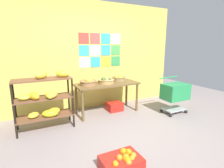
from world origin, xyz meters
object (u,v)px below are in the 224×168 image
at_px(display_table, 107,87).
at_px(shopping_cart, 175,93).
at_px(orange_crate_foreground, 122,163).
at_px(fruit_basket_right, 88,82).
at_px(banana_shelf_unit, 45,97).
at_px(fruit_basket_centre, 118,78).
at_px(fruit_basket_back_left, 106,81).
at_px(produce_crate_under_table, 115,106).

distance_m(display_table, shopping_cart, 1.64).
bearing_deg(orange_crate_foreground, fruit_basket_right, 83.52).
distance_m(banana_shelf_unit, display_table, 1.47).
height_order(fruit_basket_right, orange_crate_foreground, fruit_basket_right).
bearing_deg(fruit_basket_centre, banana_shelf_unit, -167.28).
xyz_separation_m(fruit_basket_centre, shopping_cart, (1.05, -0.91, -0.29)).
bearing_deg(fruit_basket_centre, fruit_basket_right, -170.76).
bearing_deg(fruit_basket_centre, orange_crate_foreground, -117.40).
relative_size(banana_shelf_unit, fruit_basket_centre, 3.19).
xyz_separation_m(orange_crate_foreground, shopping_cart, (2.13, 1.17, 0.40)).
bearing_deg(fruit_basket_back_left, fruit_basket_right, -176.90).
height_order(banana_shelf_unit, fruit_basket_back_left, banana_shelf_unit).
bearing_deg(shopping_cart, banana_shelf_unit, -177.73).
xyz_separation_m(display_table, fruit_basket_back_left, (-0.03, 0.01, 0.16)).
relative_size(banana_shelf_unit, orange_crate_foreground, 2.21).
distance_m(fruit_basket_centre, orange_crate_foreground, 2.44).
bearing_deg(produce_crate_under_table, fruit_basket_right, -177.86).
xyz_separation_m(fruit_basket_back_left, fruit_basket_centre, (0.41, 0.12, 0.01)).
relative_size(fruit_basket_centre, produce_crate_under_table, 1.00).
xyz_separation_m(fruit_basket_back_left, produce_crate_under_table, (0.24, 0.00, -0.69)).
xyz_separation_m(fruit_basket_centre, orange_crate_foreground, (-1.08, -2.08, -0.69)).
xyz_separation_m(banana_shelf_unit, fruit_basket_right, (0.96, 0.27, 0.16)).
xyz_separation_m(banana_shelf_unit, orange_crate_foreground, (0.74, -1.67, -0.54)).
bearing_deg(orange_crate_foreground, fruit_basket_back_left, 71.10).
distance_m(fruit_basket_right, produce_crate_under_table, 0.98).
bearing_deg(fruit_basket_right, display_table, 1.38).
distance_m(fruit_basket_back_left, fruit_basket_centre, 0.42).
bearing_deg(shopping_cart, fruit_basket_back_left, 163.61).
bearing_deg(fruit_basket_right, orange_crate_foreground, -96.48).
xyz_separation_m(fruit_basket_centre, fruit_basket_right, (-0.86, -0.14, 0.00)).
xyz_separation_m(display_table, fruit_basket_right, (-0.48, -0.01, 0.17)).
height_order(fruit_basket_centre, shopping_cart, fruit_basket_centre).
height_order(fruit_basket_back_left, fruit_basket_centre, fruit_basket_centre).
distance_m(display_table, fruit_basket_right, 0.51).
distance_m(fruit_basket_back_left, produce_crate_under_table, 0.73).
bearing_deg(banana_shelf_unit, orange_crate_foreground, -66.12).
bearing_deg(shopping_cart, fruit_basket_right, 170.22).
distance_m(fruit_basket_back_left, shopping_cart, 1.69).
bearing_deg(produce_crate_under_table, orange_crate_foreground, -114.81).
height_order(display_table, orange_crate_foreground, display_table).
bearing_deg(fruit_basket_centre, display_table, -161.31).
distance_m(fruit_basket_centre, fruit_basket_right, 0.87).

